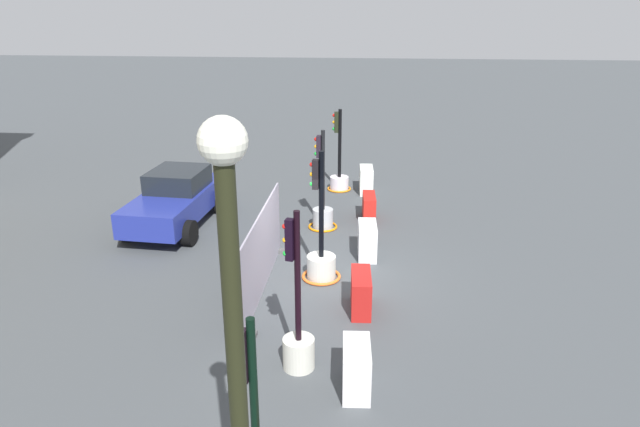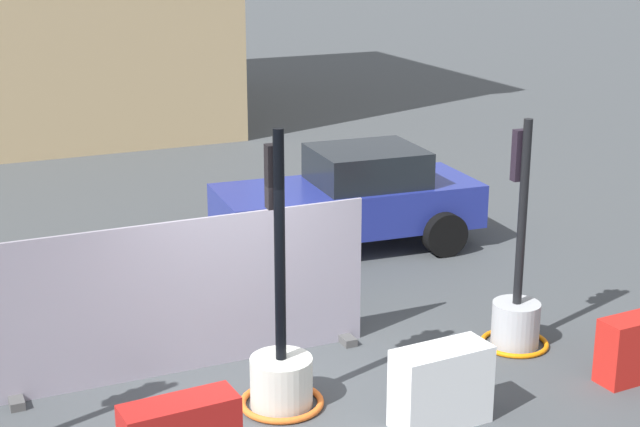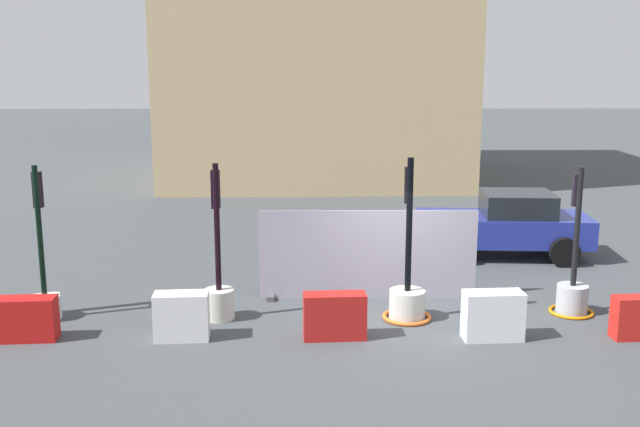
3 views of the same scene
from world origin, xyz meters
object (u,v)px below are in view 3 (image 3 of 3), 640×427
Objects in this scene: construction_barrier_1 at (182,316)px; traffic_light_2 at (407,294)px; traffic_light_0 at (44,288)px; car_blue_estate at (506,225)px; construction_barrier_2 at (335,316)px; construction_barrier_0 at (24,319)px; traffic_light_3 at (573,288)px; traffic_light_1 at (219,287)px; construction_barrier_3 at (493,316)px.

traffic_light_2 is at bearing 13.46° from construction_barrier_1.
traffic_light_0 reaches higher than car_blue_estate.
traffic_light_0 is at bearing 168.55° from construction_barrier_2.
traffic_light_0 is 6.99m from traffic_light_2.
traffic_light_0 is at bearing 90.43° from construction_barrier_0.
construction_barrier_1 is (2.82, -1.13, -0.18)m from traffic_light_0.
construction_barrier_0 is at bearing -150.96° from car_blue_estate.
traffic_light_2 is 7.05m from construction_barrier_0.
traffic_light_2 is 1.75m from construction_barrier_2.
car_blue_estate is (7.26, 5.59, 0.39)m from construction_barrier_1.
traffic_light_3 is (10.28, 0.14, -0.10)m from traffic_light_0.
construction_barrier_2 is at bearing -145.19° from traffic_light_2.
traffic_light_2 is 0.72× the size of car_blue_estate.
traffic_light_3 is 7.57m from construction_barrier_1.
construction_barrier_0 is at bearing -171.87° from traffic_light_2.
construction_barrier_1 is at bearing -117.05° from traffic_light_1.
traffic_light_3 is 2.70× the size of construction_barrier_3.
traffic_light_0 is at bearing -179.24° from traffic_light_3.
construction_barrier_1 reaches higher than construction_barrier_2.
car_blue_estate reaches higher than construction_barrier_2.
traffic_light_3 is 4.34m from car_blue_estate.
construction_barrier_0 is 1.08× the size of construction_barrier_3.
construction_barrier_0 is 2.81m from construction_barrier_1.
car_blue_estate is at bearing 23.89° from traffic_light_0.
construction_barrier_1 is at bearing -166.54° from traffic_light_2.
construction_barrier_2 is at bearing 0.04° from construction_barrier_1.
traffic_light_3 is at bearing 14.95° from construction_barrier_2.
traffic_light_2 is at bearing -175.39° from traffic_light_3.
traffic_light_2 is 5.55m from car_blue_estate.
traffic_light_3 is at bearing 7.01° from construction_barrier_0.
car_blue_estate is (10.07, 5.59, 0.42)m from construction_barrier_0.
construction_barrier_3 is at bearing -144.69° from traffic_light_3.
construction_barrier_0 is at bearing -179.99° from construction_barrier_2.
traffic_light_3 is 2.95× the size of construction_barrier_1.
traffic_light_3 is 4.89m from construction_barrier_2.
construction_barrier_3 is at bearing -0.84° from construction_barrier_1.
traffic_light_2 is 2.90× the size of construction_barrier_3.
traffic_light_3 reaches higher than car_blue_estate.
construction_barrier_0 is 1.03× the size of construction_barrier_2.
traffic_light_1 is 2.65× the size of construction_barrier_2.
traffic_light_3 is at bearing 1.62° from traffic_light_1.
traffic_light_0 is 2.77× the size of construction_barrier_3.
traffic_light_0 is 2.62× the size of construction_barrier_2.
car_blue_estate is at bearing 51.01° from construction_barrier_2.
construction_barrier_3 is at bearing -12.90° from traffic_light_1.
construction_barrier_3 is at bearing -0.57° from construction_barrier_0.
car_blue_estate is (10.08, 4.47, 0.20)m from traffic_light_0.
traffic_light_2 is at bearing -123.94° from car_blue_estate.
traffic_light_2 reaches higher than traffic_light_0.
construction_barrier_3 is (8.37, -0.08, 0.05)m from construction_barrier_0.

